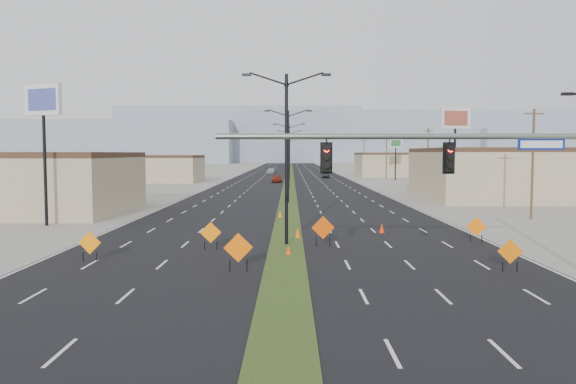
{
  "coord_description": "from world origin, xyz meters",
  "views": [
    {
      "loc": [
        0.24,
        -20.84,
        5.43
      ],
      "look_at": [
        0.1,
        11.1,
        3.2
      ],
      "focal_mm": 35.0,
      "sensor_mm": 36.0,
      "label": 1
    }
  ],
  "objects_px": {
    "streetlight_2": "(289,153)",
    "cone_1": "(298,233)",
    "car_left": "(277,179)",
    "cone_0": "(288,250)",
    "streetlight_4": "(290,153)",
    "cone_3": "(280,215)",
    "streetlight_5": "(290,153)",
    "cone_2": "(382,228)",
    "streetlight_3": "(289,153)",
    "construction_sign_2": "(211,234)",
    "construction_sign_4": "(510,253)",
    "streetlight_6": "(290,153)",
    "construction_sign_5": "(476,228)",
    "signal_mast": "(495,169)",
    "construction_sign_0": "(90,244)",
    "pole_sign_east_far": "(396,147)",
    "construction_sign_3": "(323,229)",
    "streetlight_1": "(288,153)",
    "pole_sign_west": "(43,110)",
    "streetlight_0": "(286,153)",
    "construction_sign_1": "(238,249)",
    "pole_sign_east_near": "(455,125)",
    "car_far": "(271,171)"
  },
  "relations": [
    {
      "from": "streetlight_3",
      "to": "construction_sign_2",
      "type": "xyz_separation_m",
      "value": [
        -4.23,
        -85.75,
        -4.49
      ]
    },
    {
      "from": "streetlight_2",
      "to": "pole_sign_west",
      "type": "distance_m",
      "value": 50.68
    },
    {
      "from": "pole_sign_east_near",
      "to": "construction_sign_5",
      "type": "bearing_deg",
      "value": -115.86
    },
    {
      "from": "streetlight_6",
      "to": "cone_2",
      "type": "relative_size",
      "value": 15.32
    },
    {
      "from": "streetlight_4",
      "to": "streetlight_6",
      "type": "distance_m",
      "value": 56.0
    },
    {
      "from": "construction_sign_5",
      "to": "construction_sign_4",
      "type": "bearing_deg",
      "value": -73.38
    },
    {
      "from": "cone_3",
      "to": "streetlight_4",
      "type": "bearing_deg",
      "value": 89.63
    },
    {
      "from": "construction_sign_2",
      "to": "construction_sign_5",
      "type": "height_order",
      "value": "construction_sign_2"
    },
    {
      "from": "construction_sign_1",
      "to": "construction_sign_2",
      "type": "height_order",
      "value": "construction_sign_1"
    },
    {
      "from": "streetlight_0",
      "to": "cone_2",
      "type": "bearing_deg",
      "value": 37.42
    },
    {
      "from": "cone_3",
      "to": "pole_sign_west",
      "type": "bearing_deg",
      "value": -163.62
    },
    {
      "from": "construction_sign_4",
      "to": "cone_0",
      "type": "distance_m",
      "value": 10.97
    },
    {
      "from": "streetlight_3",
      "to": "streetlight_6",
      "type": "height_order",
      "value": "same"
    },
    {
      "from": "streetlight_2",
      "to": "pole_sign_east_far",
      "type": "relative_size",
      "value": 1.21
    },
    {
      "from": "cone_0",
      "to": "pole_sign_west",
      "type": "distance_m",
      "value": 23.35
    },
    {
      "from": "streetlight_3",
      "to": "cone_1",
      "type": "height_order",
      "value": "streetlight_3"
    },
    {
      "from": "construction_sign_3",
      "to": "streetlight_4",
      "type": "bearing_deg",
      "value": 84.84
    },
    {
      "from": "signal_mast",
      "to": "streetlight_2",
      "type": "bearing_deg",
      "value": 97.39
    },
    {
      "from": "streetlight_2",
      "to": "signal_mast",
      "type": "bearing_deg",
      "value": -82.61
    },
    {
      "from": "streetlight_5",
      "to": "cone_2",
      "type": "height_order",
      "value": "streetlight_5"
    },
    {
      "from": "streetlight_3",
      "to": "construction_sign_2",
      "type": "relative_size",
      "value": 6.35
    },
    {
      "from": "streetlight_1",
      "to": "streetlight_5",
      "type": "height_order",
      "value": "same"
    },
    {
      "from": "construction_sign_3",
      "to": "pole_sign_west",
      "type": "bearing_deg",
      "value": 148.79
    },
    {
      "from": "streetlight_3",
      "to": "construction_sign_4",
      "type": "xyz_separation_m",
      "value": [
        10.27,
        -91.49,
        -4.53
      ]
    },
    {
      "from": "streetlight_3",
      "to": "cone_0",
      "type": "relative_size",
      "value": 18.29
    },
    {
      "from": "construction_sign_1",
      "to": "pole_sign_east_near",
      "type": "xyz_separation_m",
      "value": [
        19.85,
        34.46,
        7.31
      ]
    },
    {
      "from": "construction_sign_2",
      "to": "cone_3",
      "type": "height_order",
      "value": "construction_sign_2"
    },
    {
      "from": "cone_0",
      "to": "cone_3",
      "type": "relative_size",
      "value": 1.01
    },
    {
      "from": "signal_mast",
      "to": "construction_sign_5",
      "type": "relative_size",
      "value": 10.38
    },
    {
      "from": "streetlight_2",
      "to": "cone_1",
      "type": "xyz_separation_m",
      "value": [
        0.7,
        -53.43,
        -5.08
      ]
    },
    {
      "from": "cone_1",
      "to": "cone_2",
      "type": "xyz_separation_m",
      "value": [
        5.73,
        2.35,
        -0.01
      ]
    },
    {
      "from": "signal_mast",
      "to": "pole_sign_west",
      "type": "distance_m",
      "value": 32.74
    },
    {
      "from": "streetlight_2",
      "to": "cone_2",
      "type": "xyz_separation_m",
      "value": [
        6.44,
        -51.08,
        -5.09
      ]
    },
    {
      "from": "cone_1",
      "to": "construction_sign_5",
      "type": "bearing_deg",
      "value": -8.79
    },
    {
      "from": "streetlight_4",
      "to": "cone_3",
      "type": "distance_m",
      "value": 98.29
    },
    {
      "from": "construction_sign_1",
      "to": "construction_sign_5",
      "type": "bearing_deg",
      "value": 18.36
    },
    {
      "from": "cone_1",
      "to": "streetlight_4",
      "type": "bearing_deg",
      "value": 90.37
    },
    {
      "from": "signal_mast",
      "to": "construction_sign_0",
      "type": "distance_m",
      "value": 19.35
    },
    {
      "from": "construction_sign_4",
      "to": "cone_2",
      "type": "relative_size",
      "value": 2.32
    },
    {
      "from": "streetlight_0",
      "to": "pole_sign_east_far",
      "type": "distance_m",
      "value": 82.56
    },
    {
      "from": "car_left",
      "to": "pole_sign_east_near",
      "type": "relative_size",
      "value": 0.41
    },
    {
      "from": "car_left",
      "to": "cone_0",
      "type": "distance_m",
      "value": 73.35
    },
    {
      "from": "pole_sign_west",
      "to": "streetlight_2",
      "type": "bearing_deg",
      "value": 92.93
    },
    {
      "from": "cone_0",
      "to": "streetlight_2",
      "type": "bearing_deg",
      "value": 90.12
    },
    {
      "from": "cone_0",
      "to": "streetlight_5",
      "type": "bearing_deg",
      "value": 90.05
    },
    {
      "from": "pole_sign_east_far",
      "to": "construction_sign_3",
      "type": "bearing_deg",
      "value": -122.72
    },
    {
      "from": "construction_sign_5",
      "to": "streetlight_2",
      "type": "bearing_deg",
      "value": 126.73
    },
    {
      "from": "streetlight_5",
      "to": "cone_2",
      "type": "distance_m",
      "value": 135.33
    },
    {
      "from": "car_far",
      "to": "construction_sign_1",
      "type": "bearing_deg",
      "value": -84.74
    },
    {
      "from": "streetlight_4",
      "to": "construction_sign_4",
      "type": "distance_m",
      "value": 120.01
    }
  ]
}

